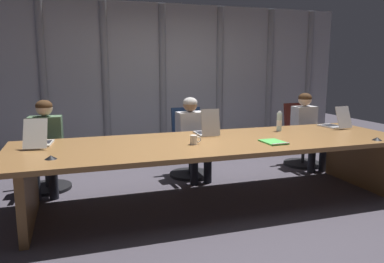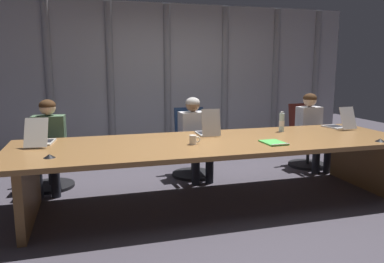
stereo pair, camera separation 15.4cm
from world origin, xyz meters
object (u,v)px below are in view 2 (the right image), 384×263
Objects in this scene: conference_mic_left_side at (380,140)px; office_chair_left_end at (49,161)px; conference_mic_middle at (49,156)px; spiral_notepad at (274,143)px; office_chair_center at (306,143)px; person_left_end at (48,139)px; laptop_left_mid at (208,130)px; laptop_center at (339,124)px; water_bottle_primary at (282,122)px; office_chair_left_mid at (192,150)px; coffee_mug_near at (193,140)px; person_center at (312,126)px; laptop_left_end at (41,139)px; person_left_mid at (195,132)px.

office_chair_left_end is at bearing 155.47° from conference_mic_left_side.
spiral_notepad is (2.33, 0.01, -0.01)m from conference_mic_middle.
office_chair_center is 3.84m from person_left_end.
laptop_left_mid is 1.32× the size of spiral_notepad.
laptop_center is 4.07× the size of conference_mic_middle.
water_bottle_primary is (1.01, -0.02, 0.06)m from laptop_left_mid.
office_chair_left_mid is 7.65× the size of coffee_mug_near.
laptop_left_end is at bearing -81.41° from person_center.
laptop_left_end is 0.45× the size of person_left_end.
water_bottle_primary reaches higher than office_chair_left_mid.
conference_mic_middle is (-3.68, -0.67, -0.04)m from laptop_center.
person_left_end is at bearing -91.01° from person_center.
coffee_mug_near is at bearing 8.10° from conference_mic_middle.
person_left_end reaches higher than person_left_mid.
person_left_end is at bearing 95.60° from conference_mic_middle.
person_left_end is 4.43× the size of water_bottle_primary.
coffee_mug_near is (1.59, -1.09, 0.12)m from person_left_end.
laptop_left_mid is at bearing -82.39° from laptop_left_end.
office_chair_left_end is 2.90m from spiral_notepad.
laptop_center is (1.90, -0.01, -0.01)m from laptop_left_mid.
laptop_left_end is 0.67m from conference_mic_middle.
person_left_end is (-3.83, -0.16, 0.30)m from office_chair_center.
person_center is 9.11× the size of coffee_mug_near.
water_bottle_primary is (-0.89, -0.01, 0.06)m from laptop_center.
laptop_left_mid is 1.01m from water_bottle_primary.
person_left_end is 3.98m from conference_mic_left_side.
conference_mic_middle is at bearing -71.48° from person_center.
laptop_left_mid reaches higher than laptop_center.
office_chair_left_mid is (0.02, 0.78, -0.43)m from laptop_left_mid.
laptop_left_mid is at bearing 20.92° from conference_mic_middle.
person_left_end is (-1.91, 0.62, -0.13)m from laptop_left_mid.
office_chair_left_end is 7.14× the size of coffee_mug_near.
conference_mic_middle is at bearing 112.84° from laptop_left_mid.
laptop_left_end is 4.06× the size of coffee_mug_near.
person_left_end reaches higher than laptop_center.
office_chair_center is at bearing -65.96° from laptop_left_mid.
coffee_mug_near reaches higher than conference_mic_middle.
laptop_left_mid is at bearing 0.30° from office_chair_left_mid.
water_bottle_primary reaches higher than coffee_mug_near.
spiral_notepad is (0.53, -1.45, 0.38)m from office_chair_left_mid.
person_left_mid reaches higher than water_bottle_primary.
spiral_notepad is (0.53, -1.28, 0.08)m from person_left_mid.
water_bottle_primary is 0.84× the size of spiral_notepad.
coffee_mug_near is (-2.24, -1.25, 0.42)m from office_chair_center.
laptop_left_end reaches higher than coffee_mug_near.
office_chair_center reaches higher than office_chair_left_end.
conference_mic_middle reaches higher than spiral_notepad.
laptop_left_end reaches higher than office_chair_center.
person_left_mid is at bearing 1.10° from office_chair_left_mid.
office_chair_center is at bearing 29.21° from coffee_mug_near.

